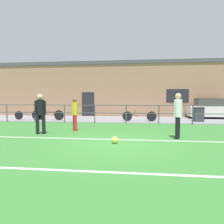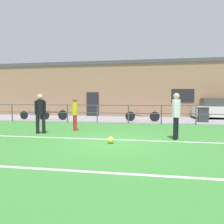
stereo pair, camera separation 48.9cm
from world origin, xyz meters
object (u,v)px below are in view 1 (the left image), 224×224
(player_striker, at_px, (75,112))
(trash_bin_0, at_px, (199,114))
(player_goalkeeper, at_px, (40,111))
(soccer_ball_match, at_px, (115,140))
(bicycle_parked_1, at_px, (30,115))
(player_winger, at_px, (178,113))
(parked_car_red, at_px, (214,109))
(bicycle_parked_2, at_px, (48,115))
(bicycle_parked_0, at_px, (139,116))

(player_striker, bearing_deg, trash_bin_0, 92.98)
(player_goalkeeper, distance_m, soccer_ball_match, 3.86)
(bicycle_parked_1, bearing_deg, player_striker, -44.01)
(player_winger, relative_size, parked_car_red, 0.46)
(bicycle_parked_2, relative_size, trash_bin_0, 2.48)
(soccer_ball_match, relative_size, bicycle_parked_1, 0.10)
(player_goalkeeper, xyz_separation_m, bicycle_parked_1, (-3.55, 5.70, -0.64))
(bicycle_parked_0, bearing_deg, player_winger, -76.49)
(player_striker, distance_m, bicycle_parked_2, 5.73)
(player_striker, relative_size, bicycle_parked_1, 0.68)
(player_goalkeeper, xyz_separation_m, bicycle_parked_2, (-2.20, 5.70, -0.60))
(bicycle_parked_0, relative_size, bicycle_parked_1, 0.99)
(bicycle_parked_2, bearing_deg, bicycle_parked_1, -180.00)
(player_goalkeeper, relative_size, player_striker, 1.10)
(player_goalkeeper, relative_size, trash_bin_0, 1.82)
(soccer_ball_match, xyz_separation_m, trash_bin_0, (4.78, 7.52, 0.39))
(player_winger, xyz_separation_m, parked_car_red, (4.24, 8.85, -0.24))
(player_striker, xyz_separation_m, bicycle_parked_1, (-4.75, 4.59, -0.55))
(player_winger, relative_size, bicycle_parked_0, 0.77)
(bicycle_parked_1, bearing_deg, player_goalkeeper, -58.09)
(bicycle_parked_2, distance_m, trash_bin_0, 10.41)
(player_winger, bearing_deg, bicycle_parked_1, -106.65)
(player_striker, bearing_deg, bicycle_parked_2, -175.24)
(bicycle_parked_0, bearing_deg, player_striker, -123.96)
(player_striker, xyz_separation_m, bicycle_parked_0, (3.09, 4.59, -0.53))
(player_striker, height_order, player_winger, player_winger)
(player_striker, bearing_deg, player_winger, 40.34)
(player_striker, distance_m, bicycle_parked_0, 5.56)
(bicycle_parked_0, distance_m, bicycle_parked_1, 7.84)
(bicycle_parked_0, distance_m, bicycle_parked_2, 6.49)
(bicycle_parked_1, relative_size, trash_bin_0, 2.42)
(player_goalkeeper, height_order, player_striker, player_goalkeeper)
(soccer_ball_match, bearing_deg, player_striker, 129.98)
(player_goalkeeper, bearing_deg, player_winger, -30.02)
(parked_car_red, bearing_deg, bicycle_parked_0, -153.82)
(player_winger, xyz_separation_m, bicycle_parked_0, (-1.45, 6.05, -0.63))
(bicycle_parked_2, height_order, trash_bin_0, trash_bin_0)
(trash_bin_0, bearing_deg, bicycle_parked_2, -178.49)
(parked_car_red, relative_size, bicycle_parked_2, 1.62)
(player_striker, relative_size, player_winger, 0.90)
(player_striker, xyz_separation_m, trash_bin_0, (7.01, 4.86, -0.39))
(player_striker, relative_size, trash_bin_0, 1.65)
(player_goalkeeper, relative_size, parked_car_red, 0.45)
(player_goalkeeper, relative_size, bicycle_parked_1, 0.75)
(bicycle_parked_0, xyz_separation_m, bicycle_parked_2, (-6.49, 0.00, 0.02))
(player_goalkeeper, xyz_separation_m, player_winger, (5.74, -0.35, 0.01))
(player_goalkeeper, relative_size, bicycle_parked_2, 0.73)
(trash_bin_0, bearing_deg, player_winger, -111.28)
(player_striker, xyz_separation_m, bicycle_parked_2, (-3.40, 4.59, -0.51))
(player_striker, height_order, bicycle_parked_2, player_striker)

